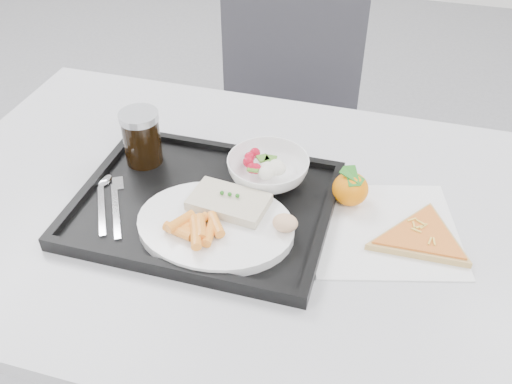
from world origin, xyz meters
name	(u,v)px	position (x,y,z in m)	size (l,w,h in m)	color
table	(240,235)	(0.00, 0.30, 0.68)	(1.20, 0.80, 0.75)	#ABABAD
chair	(282,111)	(-0.09, 0.99, 0.54)	(0.46, 0.46, 0.93)	#35353B
tray	(205,206)	(-0.06, 0.28, 0.76)	(0.45, 0.35, 0.03)	black
dinner_plate	(216,226)	(-0.02, 0.22, 0.77)	(0.27, 0.27, 0.02)	white
fish_fillet	(229,202)	(-0.01, 0.26, 0.79)	(0.14, 0.10, 0.03)	beige
bread_roll	(285,223)	(0.10, 0.23, 0.80)	(0.05, 0.04, 0.03)	#DEBF86
salad_bowl	(268,169)	(0.03, 0.38, 0.79)	(0.15, 0.15, 0.05)	white
cola_glass	(142,137)	(-0.22, 0.37, 0.82)	(0.07, 0.07, 0.11)	black
cutlery	(108,197)	(-0.23, 0.24, 0.77)	(0.12, 0.16, 0.01)	silver
napkin	(384,229)	(0.26, 0.32, 0.75)	(0.30, 0.30, 0.00)	white
tangerine	(350,189)	(0.19, 0.37, 0.79)	(0.07, 0.07, 0.07)	orange
pizza_slice	(422,238)	(0.32, 0.30, 0.76)	(0.28, 0.28, 0.02)	tan
carrot_pile	(196,228)	(-0.04, 0.18, 0.80)	(0.10, 0.09, 0.03)	orange
salad_contents	(266,167)	(0.03, 0.37, 0.80)	(0.08, 0.08, 0.02)	#B10B21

